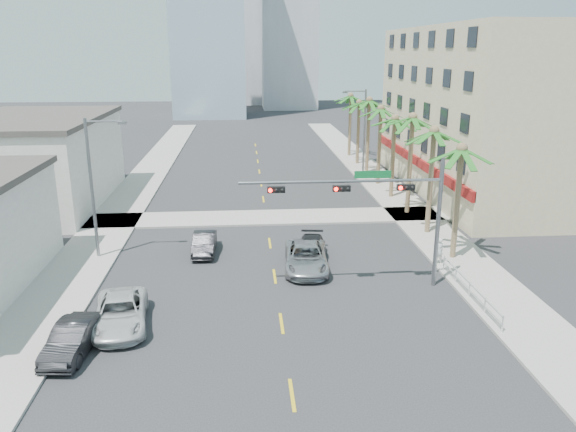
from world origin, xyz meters
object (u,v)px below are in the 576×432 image
object	(u,v)px
car_lane_left	(204,243)
car_lane_right	(312,248)
car_parked_far	(120,313)
car_parked_mid	(72,339)
pedestrian	(439,251)
traffic_signal_mast	(382,201)
car_lane_center	(306,257)

from	to	relation	value
car_lane_left	car_lane_right	size ratio (longest dim) A/B	0.94
car_parked_far	car_lane_left	world-z (taller)	car_parked_far
car_parked_mid	pedestrian	size ratio (longest dim) A/B	2.65
car_parked_mid	pedestrian	world-z (taller)	pedestrian
traffic_signal_mast	car_parked_mid	world-z (taller)	traffic_signal_mast
car_parked_mid	pedestrian	bearing A→B (deg)	30.40
car_parked_far	car_lane_center	bearing A→B (deg)	27.19
traffic_signal_mast	car_lane_center	distance (m)	6.48
traffic_signal_mast	car_parked_mid	size ratio (longest dim) A/B	2.58
pedestrian	car_parked_far	bearing A→B (deg)	11.23
car_parked_mid	car_lane_right	distance (m)	16.29
pedestrian	traffic_signal_mast	bearing A→B (deg)	24.92
car_lane_center	car_parked_mid	bearing A→B (deg)	-137.08
car_parked_mid	car_parked_far	bearing A→B (deg)	61.70
car_lane_left	car_parked_far	bearing A→B (deg)	-107.78
traffic_signal_mast	car_lane_right	distance (m)	7.41
car_lane_left	car_lane_center	size ratio (longest dim) A/B	0.73
car_parked_far	car_lane_center	world-z (taller)	car_lane_center
car_lane_left	pedestrian	size ratio (longest dim) A/B	2.52
car_lane_center	car_lane_right	size ratio (longest dim) A/B	1.29
car_parked_far	pedestrian	bearing A→B (deg)	13.10
traffic_signal_mast	pedestrian	world-z (taller)	traffic_signal_mast
car_lane_center	pedestrian	distance (m)	8.30
traffic_signal_mast	car_lane_center	size ratio (longest dim) A/B	1.99
car_parked_far	traffic_signal_mast	bearing A→B (deg)	7.84
car_parked_far	car_lane_right	size ratio (longest dim) A/B	1.22
traffic_signal_mast	car_lane_right	xyz separation A→B (m)	(-3.21, 5.00, -4.43)
car_parked_mid	car_lane_center	bearing A→B (deg)	44.22
car_lane_left	car_lane_center	bearing A→B (deg)	-26.81
car_parked_far	car_lane_left	xyz separation A→B (m)	(3.39, 10.08, -0.06)
car_parked_far	pedestrian	distance (m)	19.31
car_parked_mid	car_lane_center	xyz separation A→B (m)	(11.40, 9.10, 0.07)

